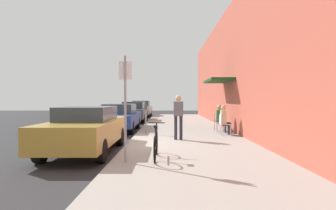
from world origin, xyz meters
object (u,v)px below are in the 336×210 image
Objects in this scene: parked_car_1 at (119,117)px; pedestrian_standing at (178,114)px; cafe_chair_1 at (219,121)px; parked_car_3 at (141,108)px; cafe_chair_2 at (216,120)px; parked_car_2 at (133,111)px; seated_patron_1 at (220,117)px; parking_meter at (145,117)px; parked_car_0 at (86,129)px; bicycle_0 at (155,145)px; seated_patron_0 at (224,119)px; street_sign at (125,100)px; cafe_chair_0 at (223,123)px.

pedestrian_standing is at bearing -52.80° from parked_car_1.
parked_car_3 is at bearing 110.60° from cafe_chair_1.
parked_car_1 is at bearing 170.58° from cafe_chair_2.
parked_car_2 is 2.59× the size of pedestrian_standing.
parking_meter is at bearing -170.38° from seated_patron_1.
cafe_chair_1 is at bearing 40.69° from parked_car_0.
parked_car_0 reaches higher than bicycle_0.
parking_meter reaches higher than seated_patron_1.
parking_meter is 5.09m from bicycle_0.
parked_car_2 is at bearing 121.03° from seated_patron_0.
seated_patron_1 is at bearing 89.95° from seated_patron_0.
parked_car_2 is 3.33× the size of parking_meter.
bicycle_0 is (0.72, 0.44, -1.16)m from street_sign.
pedestrian_standing reaches higher than cafe_chair_2.
cafe_chair_1 is at bearing 64.19° from bicycle_0.
parking_meter is (1.55, 3.65, 0.14)m from parked_car_0.
cafe_chair_0 is 0.67× the size of seated_patron_0.
parked_car_3 reaches higher than cafe_chair_0.
cafe_chair_1 is (4.95, -13.17, -0.15)m from parked_car_3.
parking_meter is 1.02× the size of seated_patron_1.
seated_patron_1 is at bearing -55.94° from parked_car_2.
seated_patron_0 is 1.00× the size of seated_patron_1.
cafe_chair_0 is (4.95, -14.10, -0.15)m from parked_car_3.
seated_patron_0 is at bearing -1.18° from cafe_chair_0.
parked_car_0 is at bearing -146.44° from seated_patron_0.
parked_car_2 is at bearing 126.48° from cafe_chair_2.
cafe_chair_0 is at bearing -93.81° from seated_patron_1.
seated_patron_0 is (0.06, -0.00, 0.19)m from cafe_chair_0.
street_sign is 2.99× the size of cafe_chair_2.
street_sign reaches higher than cafe_chair_0.
cafe_chair_2 is at bearing -53.52° from parked_car_2.
seated_patron_0 is at bearing 55.72° from street_sign.
parked_car_3 is 2.57× the size of bicycle_0.
cafe_chair_0 is (4.95, -2.45, -0.11)m from parked_car_1.
pedestrian_standing is at bearing -131.58° from seated_patron_1.
pedestrian_standing is (2.94, 1.90, 0.37)m from parked_car_0.
seated_patron_1 is (0.00, 0.92, 0.00)m from seated_patron_0.
parked_car_1 is at bearing 153.91° from seated_patron_0.
seated_patron_1 is (0.06, -0.02, 0.19)m from cafe_chair_1.
parked_car_1 is 5.02m from cafe_chair_2.
parked_car_0 is at bearing -112.99° from parking_meter.
parked_car_0 is at bearing -90.00° from parked_car_3.
cafe_chair_0 is 0.20m from seated_patron_0.
parked_car_0 is at bearing -139.76° from seated_patron_1.
cafe_chair_1 is (4.95, -1.52, -0.11)m from parked_car_1.
parked_car_2 is at bearing 124.06° from seated_patron_1.
parked_car_2 reaches higher than cafe_chair_0.
parked_car_0 is 2.59× the size of pedestrian_standing.
parked_car_0 is 2.57× the size of bicycle_0.
parked_car_3 is 13.86m from parking_meter.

